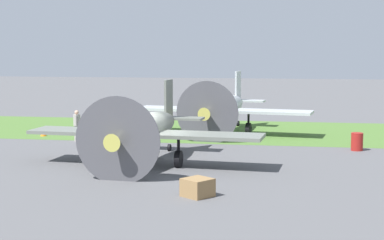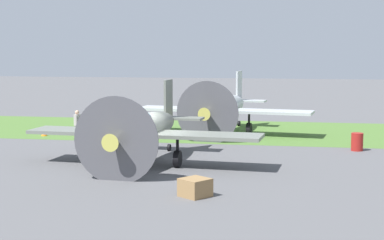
{
  "view_description": "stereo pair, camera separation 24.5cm",
  "coord_description": "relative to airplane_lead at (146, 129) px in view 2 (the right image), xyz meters",
  "views": [
    {
      "loc": [
        -6.23,
        26.47,
        5.15
      ],
      "look_at": [
        -0.79,
        -5.49,
        1.38
      ],
      "focal_mm": 57.97,
      "sensor_mm": 36.0,
      "label": 1
    },
    {
      "loc": [
        -6.47,
        26.42,
        5.15
      ],
      "look_at": [
        -0.79,
        -5.49,
        1.38
      ],
      "focal_mm": 57.97,
      "sensor_mm": 36.0,
      "label": 2
    }
  ],
  "objects": [
    {
      "name": "fuel_drum",
      "position": [
        -9.61,
        -5.4,
        -1.12
      ],
      "size": [
        0.6,
        0.6,
        0.9
      ],
      "primitive_type": "cylinder",
      "color": "maroon",
      "rests_on": "ground"
    },
    {
      "name": "ground_plane",
      "position": [
        -0.34,
        0.05,
        -1.57
      ],
      "size": [
        160.0,
        160.0,
        0.0
      ],
      "primitive_type": "plane",
      "color": "#515154"
    },
    {
      "name": "grass_verge",
      "position": [
        -0.34,
        -11.76,
        -1.57
      ],
      "size": [
        120.0,
        11.0,
        0.01
      ],
      "primitive_type": "cube",
      "color": "#476B2D",
      "rests_on": "ground"
    },
    {
      "name": "airplane_wingman",
      "position": [
        -2.22,
        -10.55,
        0.03
      ],
      "size": [
        10.79,
        8.58,
        3.82
      ],
      "rotation": [
        0.0,
        0.0,
        -0.14
      ],
      "color": "#B2B7BC",
      "rests_on": "ground"
    },
    {
      "name": "airplane_lead",
      "position": [
        0.0,
        0.0,
        0.0
      ],
      "size": [
        10.58,
        8.37,
        3.76
      ],
      "rotation": [
        0.0,
        0.0,
        -0.08
      ],
      "color": "slate",
      "rests_on": "ground"
    },
    {
      "name": "ground_crew_chief",
      "position": [
        5.45,
        -6.01,
        -0.66
      ],
      "size": [
        0.38,
        0.62,
        1.73
      ],
      "rotation": [
        0.0,
        0.0,
        1.79
      ],
      "color": "#9E998E",
      "rests_on": "ground"
    },
    {
      "name": "runway_marker_cone",
      "position": [
        8.14,
        -7.65,
        -1.35
      ],
      "size": [
        0.36,
        0.36,
        0.44
      ],
      "primitive_type": "cone",
      "color": "orange",
      "rests_on": "ground"
    },
    {
      "name": "supply_crate",
      "position": [
        -3.21,
        5.62,
        -1.25
      ],
      "size": [
        1.26,
        1.26,
        0.64
      ],
      "primitive_type": "cube",
      "rotation": [
        0.0,
        0.0,
        0.93
      ],
      "color": "olive",
      "rests_on": "ground"
    }
  ]
}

